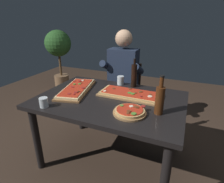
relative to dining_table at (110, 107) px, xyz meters
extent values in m
plane|color=#38281E|center=(0.00, 0.00, -0.64)|extent=(6.40, 6.40, 0.00)
cube|color=black|center=(0.00, 0.00, 0.08)|extent=(1.40, 0.96, 0.04)
cylinder|color=black|center=(-0.62, -0.40, -0.29)|extent=(0.07, 0.07, 0.70)
cylinder|color=black|center=(0.62, -0.40, -0.29)|extent=(0.07, 0.07, 0.70)
cylinder|color=black|center=(-0.62, 0.40, -0.29)|extent=(0.07, 0.07, 0.70)
cylinder|color=black|center=(0.62, 0.40, -0.29)|extent=(0.07, 0.07, 0.70)
cube|color=olive|center=(0.17, 0.13, 0.10)|extent=(0.63, 0.28, 0.02)
cube|color=tan|center=(0.17, 0.13, 0.12)|extent=(0.59, 0.25, 0.02)
cube|color=#B72D19|center=(0.17, 0.13, 0.13)|extent=(0.55, 0.22, 0.01)
cylinder|color=maroon|center=(0.29, 0.06, 0.14)|extent=(0.02, 0.02, 0.01)
cylinder|color=brown|center=(0.13, 0.20, 0.14)|extent=(0.03, 0.03, 0.01)
cylinder|color=brown|center=(0.26, 0.17, 0.14)|extent=(0.04, 0.04, 0.01)
cylinder|color=brown|center=(0.36, 0.14, 0.14)|extent=(0.03, 0.03, 0.00)
cylinder|color=#4C7F2D|center=(0.20, 0.09, 0.14)|extent=(0.04, 0.04, 0.01)
cylinder|color=beige|center=(0.37, 0.09, 0.14)|extent=(0.04, 0.04, 0.00)
cylinder|color=brown|center=(0.22, 0.12, 0.14)|extent=(0.02, 0.02, 0.01)
cylinder|color=beige|center=(-0.08, 0.05, 0.14)|extent=(0.03, 0.03, 0.01)
cylinder|color=brown|center=(-0.02, 0.15, 0.14)|extent=(0.03, 0.03, 0.01)
cylinder|color=#4C7F2D|center=(0.17, 0.10, 0.14)|extent=(0.04, 0.04, 0.01)
cube|color=brown|center=(-0.41, 0.04, 0.10)|extent=(0.40, 0.66, 0.02)
cube|color=#E5C184|center=(-0.41, 0.04, 0.12)|extent=(0.36, 0.61, 0.02)
cube|color=#B72D19|center=(-0.41, 0.04, 0.13)|extent=(0.32, 0.56, 0.01)
cylinder|color=maroon|center=(-0.53, 0.19, 0.14)|extent=(0.03, 0.03, 0.01)
cylinder|color=#4C7F2D|center=(-0.43, 0.13, 0.14)|extent=(0.03, 0.03, 0.00)
cylinder|color=brown|center=(-0.31, -0.07, 0.14)|extent=(0.02, 0.02, 0.01)
cylinder|color=beige|center=(-0.45, 0.24, 0.14)|extent=(0.03, 0.03, 0.01)
cylinder|color=maroon|center=(-0.48, 0.21, 0.14)|extent=(0.04, 0.04, 0.01)
cylinder|color=maroon|center=(-0.32, -0.10, 0.14)|extent=(0.04, 0.04, 0.01)
cylinder|color=maroon|center=(-0.36, -0.16, 0.14)|extent=(0.04, 0.04, 0.01)
cylinder|color=maroon|center=(-0.32, 0.03, 0.14)|extent=(0.04, 0.04, 0.01)
cylinder|color=#4C7F2D|center=(-0.47, 0.09, 0.14)|extent=(0.03, 0.03, 0.01)
cylinder|color=brown|center=(-0.43, 0.17, 0.14)|extent=(0.03, 0.03, 0.00)
cylinder|color=maroon|center=(-0.31, -0.15, 0.14)|extent=(0.02, 0.02, 0.01)
cylinder|color=maroon|center=(-0.44, 0.02, 0.14)|extent=(0.04, 0.04, 0.00)
cylinder|color=olive|center=(0.27, -0.22, 0.10)|extent=(0.27, 0.27, 0.02)
cylinder|color=tan|center=(0.27, -0.22, 0.12)|extent=(0.24, 0.24, 0.02)
cylinder|color=#B72D19|center=(0.27, -0.22, 0.13)|extent=(0.21, 0.21, 0.01)
cylinder|color=brown|center=(0.28, -0.27, 0.14)|extent=(0.03, 0.03, 0.01)
cylinder|color=#4C7F2D|center=(0.33, -0.29, 0.14)|extent=(0.04, 0.04, 0.01)
cylinder|color=#4C7F2D|center=(0.19, -0.19, 0.14)|extent=(0.03, 0.03, 0.01)
cylinder|color=beige|center=(0.27, -0.17, 0.14)|extent=(0.03, 0.03, 0.00)
cylinder|color=maroon|center=(0.36, -0.14, 0.14)|extent=(0.04, 0.04, 0.01)
cylinder|color=brown|center=(0.31, -0.17, 0.14)|extent=(0.04, 0.04, 0.01)
cylinder|color=brown|center=(0.32, -0.18, 0.14)|extent=(0.03, 0.03, 0.01)
cylinder|color=brown|center=(0.28, -0.30, 0.14)|extent=(0.03, 0.03, 0.01)
cylinder|color=black|center=(0.12, 0.40, 0.22)|extent=(0.06, 0.06, 0.26)
cylinder|color=black|center=(0.12, 0.40, 0.38)|extent=(0.02, 0.02, 0.05)
cylinder|color=black|center=(0.12, 0.40, 0.41)|extent=(0.03, 0.03, 0.01)
cylinder|color=#47230F|center=(0.49, -0.12, 0.21)|extent=(0.07, 0.07, 0.23)
cylinder|color=#47230F|center=(0.49, -0.12, 0.36)|extent=(0.03, 0.03, 0.09)
cylinder|color=black|center=(0.49, -0.12, 0.41)|extent=(0.03, 0.03, 0.01)
cylinder|color=silver|center=(-0.05, 0.41, 0.15)|extent=(0.08, 0.08, 0.10)
cylinder|color=silver|center=(-0.45, -0.40, 0.14)|extent=(0.07, 0.07, 0.09)
cube|color=black|center=(-0.15, 0.78, -0.21)|extent=(0.44, 0.44, 0.04)
cube|color=black|center=(-0.15, 0.98, 0.02)|extent=(0.40, 0.04, 0.42)
cylinder|color=black|center=(-0.34, 0.59, -0.44)|extent=(0.04, 0.04, 0.41)
cylinder|color=black|center=(0.04, 0.59, -0.44)|extent=(0.04, 0.04, 0.41)
cylinder|color=black|center=(-0.34, 0.97, -0.44)|extent=(0.04, 0.04, 0.41)
cylinder|color=black|center=(0.04, 0.97, -0.44)|extent=(0.04, 0.04, 0.41)
cylinder|color=#23232D|center=(-0.25, 0.60, -0.42)|extent=(0.11, 0.11, 0.45)
cylinder|color=#23232D|center=(-0.05, 0.60, -0.42)|extent=(0.11, 0.11, 0.45)
cube|color=#23232D|center=(-0.15, 0.68, -0.13)|extent=(0.34, 0.40, 0.12)
cube|color=#1E283D|center=(-0.15, 0.78, 0.19)|extent=(0.38, 0.22, 0.52)
sphere|color=tan|center=(-0.15, 0.78, 0.58)|extent=(0.22, 0.22, 0.22)
cylinder|color=#1E283D|center=(-0.37, 0.73, 0.21)|extent=(0.09, 0.31, 0.21)
cylinder|color=#1E283D|center=(0.07, 0.73, 0.21)|extent=(0.09, 0.31, 0.21)
cylinder|color=#846042|center=(-1.74, 1.44, -0.46)|extent=(0.29, 0.29, 0.36)
cylinder|color=brown|center=(-1.74, 1.44, -0.06)|extent=(0.04, 0.04, 0.44)
sphere|color=#285623|center=(-1.74, 1.44, 0.36)|extent=(0.50, 0.50, 0.50)
camera|label=1|loc=(0.66, -1.48, 0.82)|focal=29.29mm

